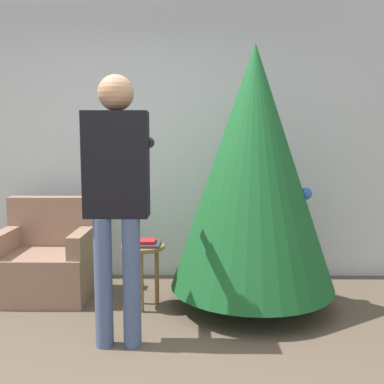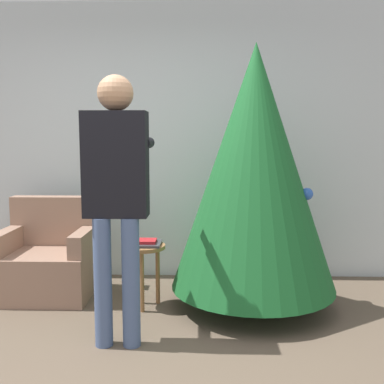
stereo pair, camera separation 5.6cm
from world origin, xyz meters
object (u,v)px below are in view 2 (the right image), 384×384
object	(u,v)px
armchair	(48,261)
person_standing	(117,184)
christmas_tree	(254,168)
side_stool	(144,257)

from	to	relation	value
armchair	person_standing	distance (m)	1.46
christmas_tree	side_stool	distance (m)	1.16
christmas_tree	side_stool	size ratio (longest dim) A/B	4.10
person_standing	armchair	bearing A→B (deg)	131.15
armchair	side_stool	size ratio (longest dim) A/B	1.64
person_standing	side_stool	bearing A→B (deg)	82.81
christmas_tree	person_standing	size ratio (longest dim) A/B	1.18
armchair	side_stool	world-z (taller)	armchair
christmas_tree	person_standing	distance (m)	1.20
christmas_tree	person_standing	xyz separation A→B (m)	(-0.98, -0.68, -0.06)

